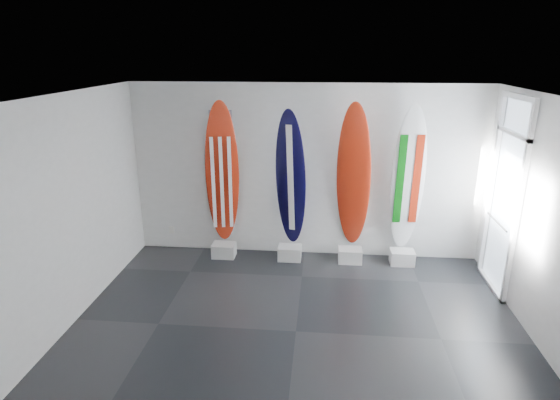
# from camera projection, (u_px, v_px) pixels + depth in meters

# --- Properties ---
(floor) EXTENTS (6.00, 6.00, 0.00)m
(floor) POSITION_uv_depth(u_px,v_px,m) (296.00, 331.00, 6.05)
(floor) COLOR black
(floor) RESTS_ON ground
(ceiling) EXTENTS (6.00, 6.00, 0.00)m
(ceiling) POSITION_uv_depth(u_px,v_px,m) (299.00, 98.00, 5.12)
(ceiling) COLOR white
(ceiling) RESTS_ON wall_back
(wall_back) EXTENTS (6.00, 0.00, 6.00)m
(wall_back) POSITION_uv_depth(u_px,v_px,m) (306.00, 172.00, 7.95)
(wall_back) COLOR silver
(wall_back) RESTS_ON ground
(wall_front) EXTENTS (6.00, 0.00, 6.00)m
(wall_front) POSITION_uv_depth(u_px,v_px,m) (276.00, 353.00, 3.22)
(wall_front) COLOR silver
(wall_front) RESTS_ON ground
(wall_left) EXTENTS (0.00, 5.00, 5.00)m
(wall_left) POSITION_uv_depth(u_px,v_px,m) (61.00, 216.00, 5.85)
(wall_left) COLOR silver
(wall_left) RESTS_ON ground
(wall_right) EXTENTS (0.00, 5.00, 5.00)m
(wall_right) POSITION_uv_depth(u_px,v_px,m) (558.00, 233.00, 5.31)
(wall_right) COLOR silver
(wall_right) RESTS_ON ground
(display_block_usa) EXTENTS (0.40, 0.30, 0.24)m
(display_block_usa) POSITION_uv_depth(u_px,v_px,m) (224.00, 250.00, 8.20)
(display_block_usa) COLOR silver
(display_block_usa) RESTS_ON floor
(surfboard_usa) EXTENTS (0.62, 0.43, 2.52)m
(surfboard_usa) POSITION_uv_depth(u_px,v_px,m) (222.00, 174.00, 7.87)
(surfboard_usa) COLOR #9C200D
(surfboard_usa) RESTS_ON display_block_usa
(display_block_navy) EXTENTS (0.40, 0.30, 0.24)m
(display_block_navy) POSITION_uv_depth(u_px,v_px,m) (290.00, 253.00, 8.10)
(display_block_navy) COLOR silver
(display_block_navy) RESTS_ON floor
(surfboard_navy) EXTENTS (0.61, 0.47, 2.39)m
(surfboard_navy) POSITION_uv_depth(u_px,v_px,m) (291.00, 179.00, 7.78)
(surfboard_navy) COLOR black
(surfboard_navy) RESTS_ON display_block_navy
(display_block_swiss) EXTENTS (0.40, 0.30, 0.24)m
(display_block_swiss) POSITION_uv_depth(u_px,v_px,m) (350.00, 255.00, 8.00)
(display_block_swiss) COLOR silver
(display_block_swiss) RESTS_ON floor
(surfboard_swiss) EXTENTS (0.65, 0.53, 2.52)m
(surfboard_swiss) POSITION_uv_depth(u_px,v_px,m) (354.00, 177.00, 7.67)
(surfboard_swiss) COLOR #9C200D
(surfboard_swiss) RESTS_ON display_block_swiss
(display_block_italy) EXTENTS (0.40, 0.30, 0.24)m
(display_block_italy) POSITION_uv_depth(u_px,v_px,m) (402.00, 257.00, 7.92)
(display_block_italy) COLOR silver
(display_block_italy) RESTS_ON floor
(surfboard_italy) EXTENTS (0.58, 0.27, 2.48)m
(surfboard_italy) POSITION_uv_depth(u_px,v_px,m) (408.00, 179.00, 7.60)
(surfboard_italy) COLOR white
(surfboard_italy) RESTS_ON display_block_italy
(wall_outlet) EXTENTS (0.09, 0.02, 0.13)m
(wall_outlet) POSITION_uv_depth(u_px,v_px,m) (172.00, 230.00, 8.51)
(wall_outlet) COLOR silver
(wall_outlet) RESTS_ON wall_back
(glass_door) EXTENTS (0.12, 1.16, 2.85)m
(glass_door) POSITION_uv_depth(u_px,v_px,m) (505.00, 198.00, 6.81)
(glass_door) COLOR white
(glass_door) RESTS_ON floor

